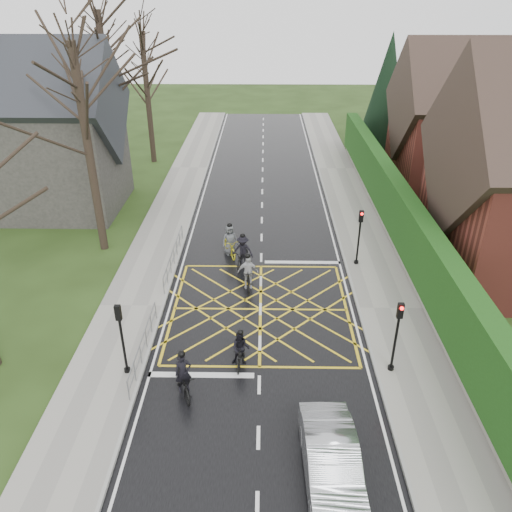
{
  "coord_description": "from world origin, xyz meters",
  "views": [
    {
      "loc": [
        0.12,
        -19.19,
        13.27
      ],
      "look_at": [
        -0.25,
        2.8,
        1.3
      ],
      "focal_mm": 35.0,
      "sensor_mm": 36.0,
      "label": 1
    }
  ],
  "objects_px": {
    "cyclist_back": "(241,352)",
    "car": "(332,464)",
    "cyclist_lead": "(230,244)",
    "cyclist_front": "(248,276)",
    "cyclist_rear": "(183,379)",
    "cyclist_mid": "(243,254)"
  },
  "relations": [
    {
      "from": "cyclist_rear",
      "to": "cyclist_back",
      "type": "height_order",
      "value": "cyclist_rear"
    },
    {
      "from": "cyclist_rear",
      "to": "cyclist_front",
      "type": "relative_size",
      "value": 1.04
    },
    {
      "from": "cyclist_mid",
      "to": "cyclist_lead",
      "type": "xyz_separation_m",
      "value": [
        -0.77,
        1.24,
        -0.03
      ]
    },
    {
      "from": "cyclist_back",
      "to": "cyclist_mid",
      "type": "height_order",
      "value": "cyclist_mid"
    },
    {
      "from": "cyclist_back",
      "to": "car",
      "type": "distance_m",
      "value": 6.03
    },
    {
      "from": "cyclist_rear",
      "to": "cyclist_front",
      "type": "xyz_separation_m",
      "value": [
        2.13,
        7.29,
        0.1
      ]
    },
    {
      "from": "cyclist_lead",
      "to": "car",
      "type": "xyz_separation_m",
      "value": [
        3.94,
        -14.46,
        0.08
      ]
    },
    {
      "from": "cyclist_back",
      "to": "cyclist_lead",
      "type": "xyz_separation_m",
      "value": [
        -1.0,
        9.19,
        0.04
      ]
    },
    {
      "from": "cyclist_mid",
      "to": "cyclist_front",
      "type": "relative_size",
      "value": 1.06
    },
    {
      "from": "cyclist_back",
      "to": "car",
      "type": "relative_size",
      "value": 0.37
    },
    {
      "from": "cyclist_front",
      "to": "car",
      "type": "xyz_separation_m",
      "value": [
        2.84,
        -10.98,
        0.05
      ]
    },
    {
      "from": "cyclist_back",
      "to": "cyclist_lead",
      "type": "relative_size",
      "value": 0.81
    },
    {
      "from": "cyclist_back",
      "to": "cyclist_lead",
      "type": "height_order",
      "value": "cyclist_lead"
    },
    {
      "from": "cyclist_mid",
      "to": "car",
      "type": "xyz_separation_m",
      "value": [
        3.18,
        -13.22,
        0.05
      ]
    },
    {
      "from": "cyclist_rear",
      "to": "cyclist_front",
      "type": "bearing_deg",
      "value": 51.71
    },
    {
      "from": "cyclist_back",
      "to": "cyclist_lead",
      "type": "distance_m",
      "value": 9.25
    },
    {
      "from": "cyclist_lead",
      "to": "cyclist_front",
      "type": "bearing_deg",
      "value": -92.84
    },
    {
      "from": "cyclist_rear",
      "to": "car",
      "type": "height_order",
      "value": "cyclist_rear"
    },
    {
      "from": "cyclist_mid",
      "to": "cyclist_front",
      "type": "bearing_deg",
      "value": -68.39
    },
    {
      "from": "cyclist_front",
      "to": "cyclist_lead",
      "type": "height_order",
      "value": "cyclist_lead"
    },
    {
      "from": "cyclist_rear",
      "to": "cyclist_mid",
      "type": "xyz_separation_m",
      "value": [
        1.8,
        9.52,
        0.09
      ]
    },
    {
      "from": "cyclist_rear",
      "to": "cyclist_lead",
      "type": "bearing_deg",
      "value": 62.55
    }
  ]
}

